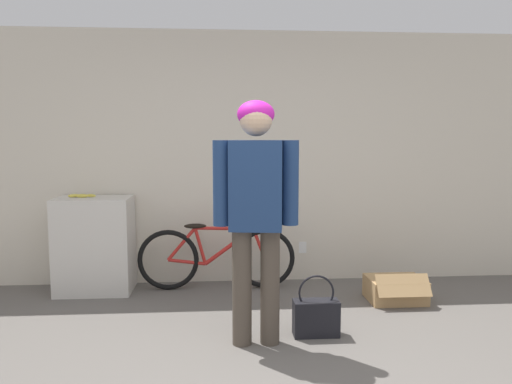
# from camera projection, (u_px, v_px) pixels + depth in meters

# --- Properties ---
(wall_back) EXTENTS (8.00, 0.07, 2.60)m
(wall_back) POSITION_uv_depth(u_px,v_px,m) (251.00, 158.00, 5.21)
(wall_back) COLOR beige
(wall_back) RESTS_ON ground_plane
(side_shelf) EXTENTS (0.72, 0.48, 0.94)m
(side_shelf) POSITION_uv_depth(u_px,v_px,m) (95.00, 245.00, 4.89)
(side_shelf) COLOR beige
(side_shelf) RESTS_ON ground_plane
(person) EXTENTS (0.62, 0.30, 1.78)m
(person) POSITION_uv_depth(u_px,v_px,m) (256.00, 199.00, 3.57)
(person) COLOR #4C4238
(person) RESTS_ON ground_plane
(bicycle) EXTENTS (1.57, 0.46, 0.68)m
(bicycle) POSITION_uv_depth(u_px,v_px,m) (217.00, 257.00, 4.99)
(bicycle) COLOR black
(bicycle) RESTS_ON ground_plane
(banana) EXTENTS (0.28, 0.08, 0.04)m
(banana) POSITION_uv_depth(u_px,v_px,m) (82.00, 196.00, 4.85)
(banana) COLOR #EAD64C
(banana) RESTS_ON side_shelf
(handbag) EXTENTS (0.35, 0.16, 0.47)m
(handbag) POSITION_uv_depth(u_px,v_px,m) (316.00, 316.00, 3.82)
(handbag) COLOR black
(handbag) RESTS_ON ground_plane
(cardboard_box) EXTENTS (0.51, 0.47, 0.29)m
(cardboard_box) POSITION_uv_depth(u_px,v_px,m) (395.00, 289.00, 4.64)
(cardboard_box) COLOR tan
(cardboard_box) RESTS_ON ground_plane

